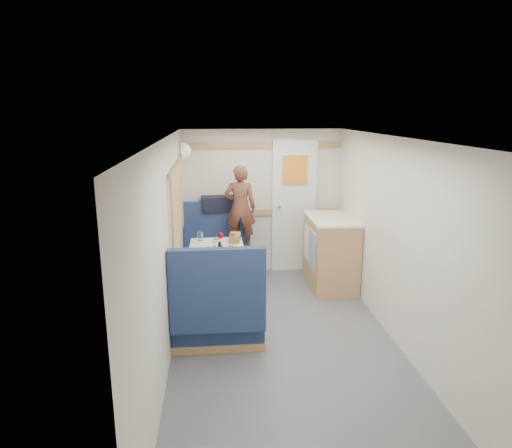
{
  "coord_description": "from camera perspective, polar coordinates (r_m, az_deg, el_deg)",
  "views": [
    {
      "loc": [
        -0.66,
        -3.97,
        2.24
      ],
      "look_at": [
        -0.21,
        0.9,
        1.02
      ],
      "focal_mm": 32.0,
      "sensor_mm": 36.0,
      "label": 1
    }
  ],
  "objects": [
    {
      "name": "bread_loaf",
      "position": [
        5.45,
        -2.67,
        -1.71
      ],
      "size": [
        0.16,
        0.24,
        0.09
      ],
      "primitive_type": "cube",
      "rotation": [
        0.0,
        0.0,
        -0.16
      ],
      "color": "brown",
      "rests_on": "dinette_table"
    },
    {
      "name": "side_window",
      "position": [
        5.08,
        -9.93,
        2.56
      ],
      "size": [
        0.04,
        1.3,
        0.72
      ],
      "primitive_type": "cube",
      "color": "beige",
      "rests_on": "wall_left"
    },
    {
      "name": "wine_glass",
      "position": [
        5.24,
        -4.48,
        -1.51
      ],
      "size": [
        0.08,
        0.08,
        0.17
      ],
      "color": "white",
      "rests_on": "dinette_table"
    },
    {
      "name": "tumbler_right",
      "position": [
        5.17,
        -4.96,
        -2.5
      ],
      "size": [
        0.07,
        0.07,
        0.11
      ],
      "primitive_type": "cylinder",
      "color": "white",
      "rests_on": "dinette_table"
    },
    {
      "name": "ledge",
      "position": [
        6.24,
        -5.06,
        1.36
      ],
      "size": [
        0.9,
        0.14,
        0.04
      ],
      "primitive_type": "cube",
      "color": "#A7874B",
      "rests_on": "bench_far"
    },
    {
      "name": "dome_light",
      "position": [
        5.85,
        -9.1,
        9.02
      ],
      "size": [
        0.2,
        0.2,
        0.2
      ],
      "primitive_type": "sphere",
      "color": "white",
      "rests_on": "wall_left"
    },
    {
      "name": "wall_left",
      "position": [
        4.18,
        -11.12,
        -3.52
      ],
      "size": [
        0.02,
        4.5,
        2.0
      ],
      "primitive_type": "cube",
      "color": "silver",
      "rests_on": "floor"
    },
    {
      "name": "galley_counter",
      "position": [
        5.98,
        9.28,
        -3.44
      ],
      "size": [
        0.57,
        0.92,
        0.92
      ],
      "color": "#A7874B",
      "rests_on": "floor"
    },
    {
      "name": "person",
      "position": [
        5.96,
        -1.99,
        2.06
      ],
      "size": [
        0.44,
        0.31,
        1.12
      ],
      "primitive_type": "imported",
      "rotation": [
        0.0,
        0.0,
        3.02
      ],
      "color": "brown",
      "rests_on": "bench_far"
    },
    {
      "name": "oak_trim_low",
      "position": [
        6.39,
        0.78,
        1.43
      ],
      "size": [
        2.15,
        0.02,
        0.08
      ],
      "primitive_type": "cube",
      "color": "#A7874B",
      "rests_on": "wall_back"
    },
    {
      "name": "orange_fruit",
      "position": [
        5.02,
        -3.12,
        -2.96
      ],
      "size": [
        0.08,
        0.08,
        0.08
      ],
      "primitive_type": "sphere",
      "color": "orange",
      "rests_on": "tray"
    },
    {
      "name": "dinette_table",
      "position": [
        5.24,
        -4.92,
        -4.67
      ],
      "size": [
        0.62,
        0.92,
        0.72
      ],
      "color": "white",
      "rests_on": "floor"
    },
    {
      "name": "tumbler_left",
      "position": [
        4.82,
        -6.76,
        -3.75
      ],
      "size": [
        0.07,
        0.07,
        0.12
      ],
      "primitive_type": "cylinder",
      "color": "white",
      "rests_on": "dinette_table"
    },
    {
      "name": "rear_door",
      "position": [
        6.41,
        4.79,
        2.55
      ],
      "size": [
        0.62,
        0.12,
        1.86
      ],
      "color": "white",
      "rests_on": "wall_back"
    },
    {
      "name": "bench_far",
      "position": [
        6.15,
        -4.93,
        -4.45
      ],
      "size": [
        0.9,
        0.59,
        1.05
      ],
      "color": "#18274D",
      "rests_on": "floor"
    },
    {
      "name": "duffel_bag",
      "position": [
        6.21,
        -4.77,
        2.5
      ],
      "size": [
        0.46,
        0.25,
        0.21
      ],
      "primitive_type": "cube",
      "rotation": [
        0.0,
        0.0,
        0.09
      ],
      "color": "black",
      "rests_on": "ledge"
    },
    {
      "name": "wall_right",
      "position": [
        4.51,
        17.9,
        -2.65
      ],
      "size": [
        0.02,
        4.5,
        2.0
      ],
      "primitive_type": "cube",
      "color": "silver",
      "rests_on": "floor"
    },
    {
      "name": "pepper_grinder",
      "position": [
        5.14,
        -4.58,
        -2.73
      ],
      "size": [
        0.03,
        0.03,
        0.09
      ],
      "primitive_type": "cylinder",
      "color": "black",
      "rests_on": "dinette_table"
    },
    {
      "name": "ceiling",
      "position": [
        4.03,
        4.2,
        10.54
      ],
      "size": [
        4.5,
        4.5,
        0.0
      ],
      "primitive_type": "plane",
      "rotation": [
        3.14,
        0.0,
        0.0
      ],
      "color": "silver",
      "rests_on": "wall_back"
    },
    {
      "name": "oak_trim_high",
      "position": [
        6.25,
        0.81,
        9.78
      ],
      "size": [
        2.15,
        0.02,
        0.08
      ],
      "primitive_type": "cube",
      "color": "#A7874B",
      "rests_on": "wall_back"
    },
    {
      "name": "salt_grinder",
      "position": [
        5.16,
        -6.15,
        -2.69
      ],
      "size": [
        0.04,
        0.04,
        0.09
      ],
      "primitive_type": "cylinder",
      "color": "white",
      "rests_on": "dinette_table"
    },
    {
      "name": "cheese_block",
      "position": [
        5.03,
        -3.2,
        -3.2
      ],
      "size": [
        0.1,
        0.08,
        0.03
      ],
      "primitive_type": "cube",
      "rotation": [
        0.0,
        0.0,
        -0.34
      ],
      "color": "#DEC780",
      "rests_on": "tray"
    },
    {
      "name": "tray",
      "position": [
        4.87,
        -4.54,
        -4.11
      ],
      "size": [
        0.27,
        0.34,
        0.02
      ],
      "primitive_type": "cube",
      "rotation": [
        0.0,
        0.0,
        -0.05
      ],
      "color": "white",
      "rests_on": "dinette_table"
    },
    {
      "name": "bench_near",
      "position": [
        4.54,
        -4.76,
        -11.35
      ],
      "size": [
        0.9,
        0.59,
        1.05
      ],
      "color": "#18274D",
      "rests_on": "floor"
    },
    {
      "name": "tumbler_mid",
      "position": [
        5.52,
        -6.99,
        -1.51
      ],
      "size": [
        0.07,
        0.07,
        0.11
      ],
      "primitive_type": "cylinder",
      "color": "white",
      "rests_on": "dinette_table"
    },
    {
      "name": "wall_back",
      "position": [
        6.38,
        0.76,
        2.78
      ],
      "size": [
        2.2,
        0.02,
        2.0
      ],
      "primitive_type": "cube",
      "color": "silver",
      "rests_on": "floor"
    },
    {
      "name": "beer_glass",
      "position": [
        5.39,
        -2.97,
        -1.79
      ],
      "size": [
        0.07,
        0.07,
        0.11
      ],
      "primitive_type": "cylinder",
      "color": "#8B3F14",
      "rests_on": "dinette_table"
    },
    {
      "name": "floor",
      "position": [
        4.61,
        3.75,
        -15.14
      ],
      "size": [
        4.5,
        4.5,
        0.0
      ],
      "primitive_type": "plane",
      "color": "#515156",
      "rests_on": "ground"
    }
  ]
}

